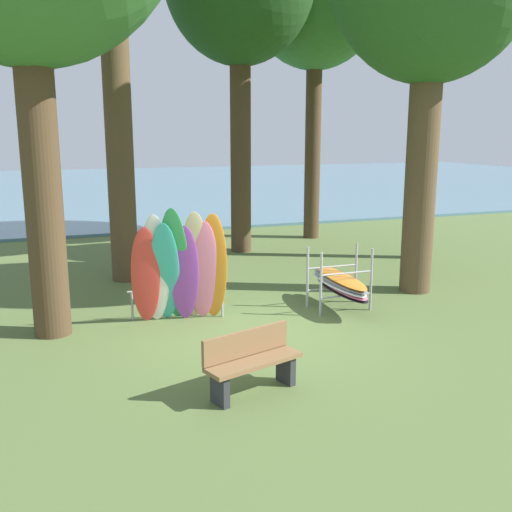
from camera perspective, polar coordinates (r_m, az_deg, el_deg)
ground_plane at (r=10.40m, az=-0.59°, el=-7.47°), size 80.00×80.00×0.00m
lake_water at (r=38.34m, az=-15.21°, el=6.52°), size 80.00×36.00×0.10m
tree_far_right_back at (r=17.02m, az=17.08°, el=22.42°), size 3.10×3.10×8.58m
leaning_board_pile at (r=10.72m, az=-7.46°, el=-1.38°), size 1.85×0.93×2.20m
board_storage_rack at (r=11.72m, az=8.24°, el=-2.66°), size 1.15×2.13×1.25m
park_bench at (r=7.99m, az=-0.44°, el=-10.20°), size 1.46×0.81×0.85m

